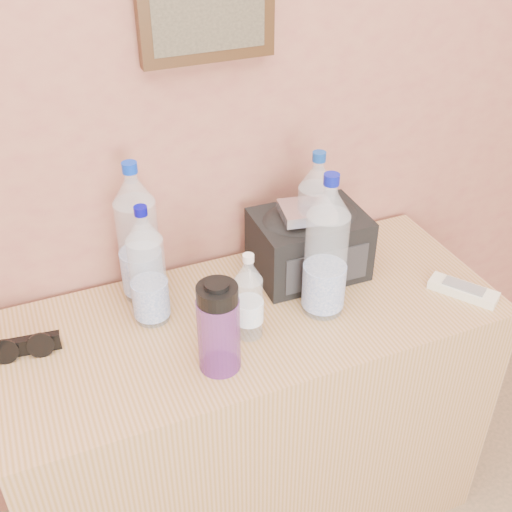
{
  "coord_description": "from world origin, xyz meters",
  "views": [
    {
      "loc": [
        -0.29,
        0.65,
        1.72
      ],
      "look_at": [
        0.16,
        1.71,
        0.92
      ],
      "focal_mm": 45.0,
      "sensor_mm": 36.0,
      "label": 1
    }
  ],
  "objects_px": {
    "pet_large_c": "(315,221)",
    "pet_large_d": "(326,254)",
    "pet_large_b": "(138,240)",
    "sunglasses": "(24,346)",
    "pet_large_a": "(148,272)",
    "ac_remote": "(463,290)",
    "pet_small": "(249,300)",
    "toiletry_bag": "(309,241)",
    "nalgene_bottle": "(219,327)",
    "dresser": "(253,420)",
    "foil_packet": "(307,211)"
  },
  "relations": [
    {
      "from": "pet_large_c",
      "to": "pet_large_d",
      "type": "distance_m",
      "value": 0.16
    },
    {
      "from": "pet_large_b",
      "to": "sunglasses",
      "type": "height_order",
      "value": "pet_large_b"
    },
    {
      "from": "pet_large_a",
      "to": "ac_remote",
      "type": "distance_m",
      "value": 0.77
    },
    {
      "from": "pet_small",
      "to": "toiletry_bag",
      "type": "height_order",
      "value": "pet_small"
    },
    {
      "from": "pet_large_b",
      "to": "nalgene_bottle",
      "type": "xyz_separation_m",
      "value": [
        0.08,
        -0.31,
        -0.05
      ]
    },
    {
      "from": "pet_large_c",
      "to": "ac_remote",
      "type": "xyz_separation_m",
      "value": [
        0.29,
        -0.24,
        -0.14
      ]
    },
    {
      "from": "ac_remote",
      "to": "toiletry_bag",
      "type": "relative_size",
      "value": 0.61
    },
    {
      "from": "dresser",
      "to": "foil_packet",
      "type": "xyz_separation_m",
      "value": [
        0.17,
        0.08,
        0.57
      ]
    },
    {
      "from": "ac_remote",
      "to": "nalgene_bottle",
      "type": "bearing_deg",
      "value": -123.97
    },
    {
      "from": "dresser",
      "to": "sunglasses",
      "type": "xyz_separation_m",
      "value": [
        -0.51,
        0.07,
        0.39
      ]
    },
    {
      "from": "nalgene_bottle",
      "to": "toiletry_bag",
      "type": "relative_size",
      "value": 0.8
    },
    {
      "from": "nalgene_bottle",
      "to": "sunglasses",
      "type": "relative_size",
      "value": 1.39
    },
    {
      "from": "pet_large_d",
      "to": "pet_large_c",
      "type": "bearing_deg",
      "value": 71.27
    },
    {
      "from": "pet_large_c",
      "to": "sunglasses",
      "type": "height_order",
      "value": "pet_large_c"
    },
    {
      "from": "pet_large_d",
      "to": "sunglasses",
      "type": "xyz_separation_m",
      "value": [
        -0.67,
        0.12,
        -0.14
      ]
    },
    {
      "from": "dresser",
      "to": "pet_small",
      "type": "height_order",
      "value": "pet_small"
    },
    {
      "from": "pet_large_d",
      "to": "foil_packet",
      "type": "bearing_deg",
      "value": 84.16
    },
    {
      "from": "dresser",
      "to": "pet_small",
      "type": "relative_size",
      "value": 5.52
    },
    {
      "from": "nalgene_bottle",
      "to": "ac_remote",
      "type": "relative_size",
      "value": 1.32
    },
    {
      "from": "foil_packet",
      "to": "pet_large_c",
      "type": "bearing_deg",
      "value": 33.28
    },
    {
      "from": "pet_large_b",
      "to": "foil_packet",
      "type": "distance_m",
      "value": 0.4
    },
    {
      "from": "nalgene_bottle",
      "to": "pet_large_b",
      "type": "bearing_deg",
      "value": 105.18
    },
    {
      "from": "dresser",
      "to": "pet_small",
      "type": "xyz_separation_m",
      "value": [
        -0.03,
        -0.06,
        0.47
      ]
    },
    {
      "from": "dresser",
      "to": "sunglasses",
      "type": "height_order",
      "value": "sunglasses"
    },
    {
      "from": "sunglasses",
      "to": "nalgene_bottle",
      "type": "bearing_deg",
      "value": -21.19
    },
    {
      "from": "pet_large_a",
      "to": "pet_small",
      "type": "relative_size",
      "value": 1.39
    },
    {
      "from": "pet_small",
      "to": "pet_large_a",
      "type": "bearing_deg",
      "value": 143.2
    },
    {
      "from": "pet_large_c",
      "to": "nalgene_bottle",
      "type": "xyz_separation_m",
      "value": [
        -0.34,
        -0.24,
        -0.04
      ]
    },
    {
      "from": "ac_remote",
      "to": "pet_large_c",
      "type": "bearing_deg",
      "value": -162.8
    },
    {
      "from": "ac_remote",
      "to": "foil_packet",
      "type": "xyz_separation_m",
      "value": [
        -0.33,
        0.21,
        0.19
      ]
    },
    {
      "from": "dresser",
      "to": "ac_remote",
      "type": "distance_m",
      "value": 0.65
    },
    {
      "from": "pet_large_a",
      "to": "pet_large_d",
      "type": "bearing_deg",
      "value": -18.07
    },
    {
      "from": "ac_remote",
      "to": "foil_packet",
      "type": "distance_m",
      "value": 0.44
    },
    {
      "from": "pet_small",
      "to": "toiletry_bag",
      "type": "distance_m",
      "value": 0.29
    },
    {
      "from": "sunglasses",
      "to": "toiletry_bag",
      "type": "height_order",
      "value": "toiletry_bag"
    },
    {
      "from": "pet_large_a",
      "to": "pet_large_c",
      "type": "distance_m",
      "value": 0.43
    },
    {
      "from": "pet_small",
      "to": "nalgene_bottle",
      "type": "bearing_deg",
      "value": -143.47
    },
    {
      "from": "pet_large_c",
      "to": "ac_remote",
      "type": "relative_size",
      "value": 2.01
    },
    {
      "from": "toiletry_bag",
      "to": "pet_large_a",
      "type": "bearing_deg",
      "value": -174.7
    },
    {
      "from": "pet_large_a",
      "to": "pet_large_b",
      "type": "distance_m",
      "value": 0.1
    },
    {
      "from": "dresser",
      "to": "pet_large_a",
      "type": "height_order",
      "value": "pet_large_a"
    },
    {
      "from": "nalgene_bottle",
      "to": "foil_packet",
      "type": "xyz_separation_m",
      "value": [
        0.3,
        0.21,
        0.09
      ]
    },
    {
      "from": "pet_small",
      "to": "pet_large_d",
      "type": "bearing_deg",
      "value": 4.38
    },
    {
      "from": "pet_large_a",
      "to": "sunglasses",
      "type": "bearing_deg",
      "value": -178.11
    },
    {
      "from": "sunglasses",
      "to": "ac_remote",
      "type": "relative_size",
      "value": 0.95
    },
    {
      "from": "pet_large_d",
      "to": "sunglasses",
      "type": "distance_m",
      "value": 0.7
    },
    {
      "from": "pet_large_a",
      "to": "foil_packet",
      "type": "relative_size",
      "value": 2.42
    },
    {
      "from": "ac_remote",
      "to": "toiletry_bag",
      "type": "height_order",
      "value": "toiletry_bag"
    },
    {
      "from": "dresser",
      "to": "pet_large_c",
      "type": "height_order",
      "value": "pet_large_c"
    },
    {
      "from": "pet_large_c",
      "to": "toiletry_bag",
      "type": "xyz_separation_m",
      "value": [
        -0.01,
        0.0,
        -0.05
      ]
    }
  ]
}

